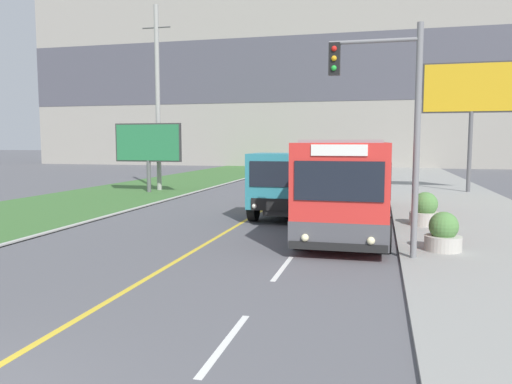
{
  "coord_description": "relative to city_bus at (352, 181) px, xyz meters",
  "views": [
    {
      "loc": [
        4.93,
        -3.7,
        3.01
      ],
      "look_at": [
        1.1,
        11.79,
        1.4
      ],
      "focal_mm": 35.0,
      "sensor_mm": 36.0,
      "label": 1
    }
  ],
  "objects": [
    {
      "name": "traffic_light_mast",
      "position": [
        1.22,
        -5.84,
        2.2
      ],
      "size": [
        2.28,
        0.32,
        5.9
      ],
      "color": "slate",
      "rests_on": "ground_plane"
    },
    {
      "name": "billboard_large",
      "position": [
        6.09,
        12.47,
        4.29
      ],
      "size": [
        5.5,
        0.24,
        7.57
      ],
      "color": "#59595B",
      "rests_on": "ground_plane"
    },
    {
      "name": "city_bus",
      "position": [
        0.0,
        0.0,
        0.0
      ],
      "size": [
        2.68,
        12.91,
        3.07
      ],
      "color": "red",
      "rests_on": "ground_plane"
    },
    {
      "name": "planter_round_near",
      "position": [
        2.7,
        -4.76,
        -1.02
      ],
      "size": [
        0.97,
        0.97,
        1.06
      ],
      "color": "#B7B2A8",
      "rests_on": "sidewalk_right"
    },
    {
      "name": "lane_marking_centre",
      "position": [
        -3.55,
        -12.26,
        -1.55
      ],
      "size": [
        2.88,
        140.0,
        0.01
      ],
      "color": "gold",
      "rests_on": "ground_plane"
    },
    {
      "name": "car_distant",
      "position": [
        -2.66,
        16.39,
        -0.87
      ],
      "size": [
        1.8,
        4.3,
        1.45
      ],
      "color": "silver",
      "rests_on": "ground_plane"
    },
    {
      "name": "apartment_block_background",
      "position": [
        -3.96,
        44.4,
        9.47
      ],
      "size": [
        80.0,
        8.04,
        22.06
      ],
      "color": "gray",
      "rests_on": "ground_plane"
    },
    {
      "name": "billboard_small",
      "position": [
        -12.31,
        8.3,
        1.3
      ],
      "size": [
        4.14,
        0.24,
        4.09
      ],
      "color": "#59595B",
      "rests_on": "ground_plane"
    },
    {
      "name": "planter_round_second",
      "position": [
        2.58,
        -0.54,
        -0.97
      ],
      "size": [
        1.06,
        1.06,
        1.18
      ],
      "color": "#B7B2A8",
      "rests_on": "sidewalk_right"
    },
    {
      "name": "dump_truck",
      "position": [
        -2.53,
        0.42,
        -0.28
      ],
      "size": [
        2.51,
        6.34,
        2.58
      ],
      "color": "black",
      "rests_on": "ground_plane"
    },
    {
      "name": "utility_pole_far",
      "position": [
        -12.26,
        9.63,
        4.09
      ],
      "size": [
        1.8,
        0.28,
        11.19
      ],
      "color": "#9E9E99",
      "rests_on": "ground_plane"
    }
  ]
}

